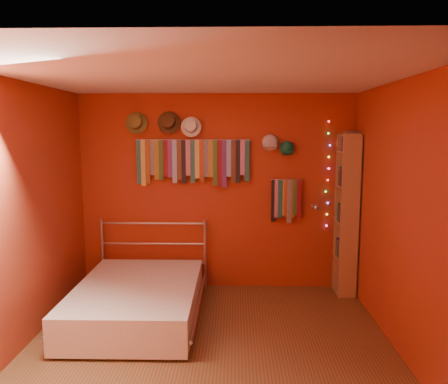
# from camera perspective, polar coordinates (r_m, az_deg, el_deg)

# --- Properties ---
(ground) EXTENTS (3.50, 3.50, 0.00)m
(ground) POSITION_cam_1_polar(r_m,az_deg,el_deg) (4.32, -1.99, -20.11)
(ground) COLOR brown
(ground) RESTS_ON ground
(back_wall) EXTENTS (3.50, 0.02, 2.50)m
(back_wall) POSITION_cam_1_polar(r_m,az_deg,el_deg) (5.61, -0.93, -0.04)
(back_wall) COLOR maroon
(back_wall) RESTS_ON ground
(right_wall) EXTENTS (0.02, 3.50, 2.50)m
(right_wall) POSITION_cam_1_polar(r_m,az_deg,el_deg) (4.16, 22.78, -3.50)
(right_wall) COLOR maroon
(right_wall) RESTS_ON ground
(left_wall) EXTENTS (0.02, 3.50, 2.50)m
(left_wall) POSITION_cam_1_polar(r_m,az_deg,el_deg) (4.37, -25.69, -3.16)
(left_wall) COLOR maroon
(left_wall) RESTS_ON ground
(ceiling) EXTENTS (3.50, 3.50, 0.02)m
(ceiling) POSITION_cam_1_polar(r_m,az_deg,el_deg) (3.84, -2.17, 14.96)
(ceiling) COLOR white
(ceiling) RESTS_ON back_wall
(tie_rack) EXTENTS (1.45, 0.03, 0.60)m
(tie_rack) POSITION_cam_1_polar(r_m,az_deg,el_deg) (5.53, -4.13, 4.22)
(tie_rack) COLOR #BCBCC1
(tie_rack) RESTS_ON back_wall
(small_tie_rack) EXTENTS (0.40, 0.03, 0.56)m
(small_tie_rack) POSITION_cam_1_polar(r_m,az_deg,el_deg) (5.59, 8.12, -0.84)
(small_tie_rack) COLOR #BCBCC1
(small_tie_rack) RESTS_ON back_wall
(fedora_olive) EXTENTS (0.28, 0.15, 0.28)m
(fedora_olive) POSITION_cam_1_polar(r_m,az_deg,el_deg) (5.60, -11.46, 8.90)
(fedora_olive) COLOR olive
(fedora_olive) RESTS_ON back_wall
(fedora_brown) EXTENTS (0.28, 0.15, 0.28)m
(fedora_brown) POSITION_cam_1_polar(r_m,az_deg,el_deg) (5.52, -7.27, 9.08)
(fedora_brown) COLOR #473119
(fedora_brown) RESTS_ON back_wall
(fedora_white) EXTENTS (0.25, 0.14, 0.25)m
(fedora_white) POSITION_cam_1_polar(r_m,az_deg,el_deg) (5.49, -4.35, 8.56)
(fedora_white) COLOR white
(fedora_white) RESTS_ON back_wall
(cap_white) EXTENTS (0.19, 0.24, 0.19)m
(cap_white) POSITION_cam_1_polar(r_m,az_deg,el_deg) (5.52, 6.04, 6.42)
(cap_white) COLOR beige
(cap_white) RESTS_ON back_wall
(cap_green) EXTENTS (0.18, 0.22, 0.18)m
(cap_green) POSITION_cam_1_polar(r_m,az_deg,el_deg) (5.54, 8.20, 5.65)
(cap_green) COLOR #186D4A
(cap_green) RESTS_ON back_wall
(fairy_lights) EXTENTS (0.06, 0.02, 1.34)m
(fairy_lights) POSITION_cam_1_polar(r_m,az_deg,el_deg) (5.66, 13.42, 2.26)
(fairy_lights) COLOR #FF3333
(fairy_lights) RESTS_ON back_wall
(reading_lamp) EXTENTS (0.07, 0.30, 0.09)m
(reading_lamp) POSITION_cam_1_polar(r_m,az_deg,el_deg) (5.49, 11.86, -1.97)
(reading_lamp) COLOR #BCBCC1
(reading_lamp) RESTS_ON back_wall
(bookshelf) EXTENTS (0.25, 0.34, 2.00)m
(bookshelf) POSITION_cam_1_polar(r_m,az_deg,el_deg) (5.61, 16.16, -2.77)
(bookshelf) COLOR #A66E4B
(bookshelf) RESTS_ON ground
(bed) EXTENTS (1.38, 1.89, 0.91)m
(bed) POSITION_cam_1_polar(r_m,az_deg,el_deg) (4.97, -11.22, -13.66)
(bed) COLOR #BCBCC1
(bed) RESTS_ON ground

